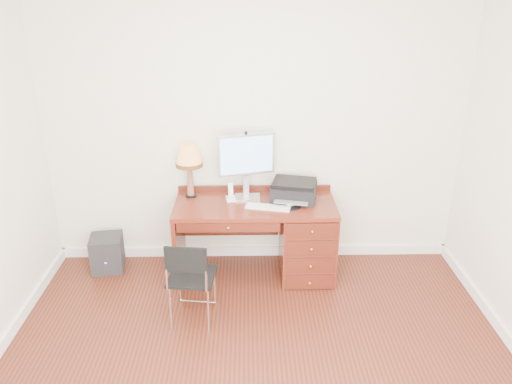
{
  "coord_description": "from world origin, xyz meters",
  "views": [
    {
      "loc": [
        -0.07,
        -2.83,
        2.67
      ],
      "look_at": [
        0.01,
        1.2,
        0.95
      ],
      "focal_mm": 35.0,
      "sensor_mm": 36.0,
      "label": 1
    }
  ],
  "objects_px": {
    "desk": "(289,235)",
    "equipment_box": "(107,253)",
    "leg_lamp": "(189,158)",
    "monitor": "(247,158)",
    "phone": "(231,195)",
    "printer": "(294,190)",
    "chair": "(191,274)"
  },
  "relations": [
    {
      "from": "desk",
      "to": "chair",
      "type": "bearing_deg",
      "value": -137.69
    },
    {
      "from": "monitor",
      "to": "equipment_box",
      "type": "bearing_deg",
      "value": 166.84
    },
    {
      "from": "desk",
      "to": "phone",
      "type": "height_order",
      "value": "phone"
    },
    {
      "from": "printer",
      "to": "equipment_box",
      "type": "bearing_deg",
      "value": -167.3
    },
    {
      "from": "desk",
      "to": "printer",
      "type": "distance_m",
      "value": 0.44
    },
    {
      "from": "printer",
      "to": "equipment_box",
      "type": "xyz_separation_m",
      "value": [
        -1.83,
        0.01,
        -0.66
      ]
    },
    {
      "from": "monitor",
      "to": "equipment_box",
      "type": "distance_m",
      "value": 1.7
    },
    {
      "from": "desk",
      "to": "chair",
      "type": "height_order",
      "value": "chair"
    },
    {
      "from": "equipment_box",
      "to": "leg_lamp",
      "type": "bearing_deg",
      "value": -3.0
    },
    {
      "from": "printer",
      "to": "chair",
      "type": "height_order",
      "value": "printer"
    },
    {
      "from": "desk",
      "to": "equipment_box",
      "type": "relative_size",
      "value": 4.27
    },
    {
      "from": "printer",
      "to": "chair",
      "type": "xyz_separation_m",
      "value": [
        -0.9,
        -0.87,
        -0.37
      ]
    },
    {
      "from": "printer",
      "to": "chair",
      "type": "distance_m",
      "value": 1.3
    },
    {
      "from": "desk",
      "to": "leg_lamp",
      "type": "relative_size",
      "value": 2.86
    },
    {
      "from": "desk",
      "to": "printer",
      "type": "xyz_separation_m",
      "value": [
        0.05,
        0.09,
        0.43
      ]
    },
    {
      "from": "desk",
      "to": "phone",
      "type": "bearing_deg",
      "value": 173.98
    },
    {
      "from": "monitor",
      "to": "leg_lamp",
      "type": "xyz_separation_m",
      "value": [
        -0.54,
        0.02,
        -0.01
      ]
    },
    {
      "from": "phone",
      "to": "desk",
      "type": "bearing_deg",
      "value": -17.5
    },
    {
      "from": "printer",
      "to": "leg_lamp",
      "type": "distance_m",
      "value": 1.03
    },
    {
      "from": "chair",
      "to": "equipment_box",
      "type": "bearing_deg",
      "value": 143.31
    },
    {
      "from": "desk",
      "to": "monitor",
      "type": "xyz_separation_m",
      "value": [
        -0.39,
        0.14,
        0.73
      ]
    },
    {
      "from": "chair",
      "to": "equipment_box",
      "type": "xyz_separation_m",
      "value": [
        -0.93,
        0.87,
        -0.3
      ]
    },
    {
      "from": "desk",
      "to": "equipment_box",
      "type": "bearing_deg",
      "value": 176.92
    },
    {
      "from": "printer",
      "to": "equipment_box",
      "type": "relative_size",
      "value": 1.35
    },
    {
      "from": "desk",
      "to": "leg_lamp",
      "type": "bearing_deg",
      "value": 169.84
    },
    {
      "from": "phone",
      "to": "equipment_box",
      "type": "xyz_separation_m",
      "value": [
        -1.24,
        0.04,
        -0.63
      ]
    },
    {
      "from": "phone",
      "to": "chair",
      "type": "height_order",
      "value": "phone"
    },
    {
      "from": "leg_lamp",
      "to": "equipment_box",
      "type": "distance_m",
      "value": 1.28
    },
    {
      "from": "monitor",
      "to": "chair",
      "type": "distance_m",
      "value": 1.23
    },
    {
      "from": "printer",
      "to": "leg_lamp",
      "type": "relative_size",
      "value": 0.9
    },
    {
      "from": "monitor",
      "to": "desk",
      "type": "bearing_deg",
      "value": -35.21
    },
    {
      "from": "leg_lamp",
      "to": "monitor",
      "type": "bearing_deg",
      "value": -2.49
    }
  ]
}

